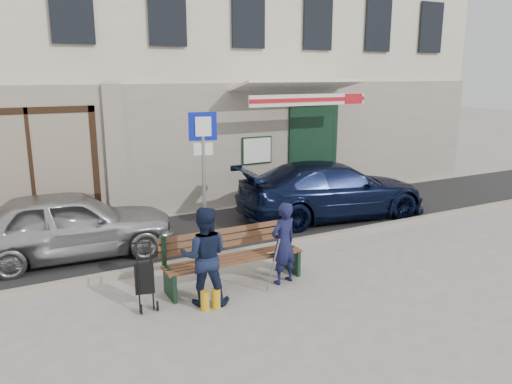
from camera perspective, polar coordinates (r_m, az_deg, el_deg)
ground at (r=8.48m, az=1.90°, el=-10.57°), size 80.00×80.00×0.00m
asphalt_lane at (r=11.09m, az=-6.12°, el=-4.72°), size 60.00×3.20×0.01m
curb at (r=9.68m, az=-2.55°, el=-7.05°), size 60.00×0.18×0.12m
building at (r=15.72m, az=-14.32°, el=18.63°), size 20.00×8.27×10.00m
car_silver at (r=10.09m, az=-20.49°, el=-3.48°), size 3.97×1.81×1.32m
car_navy at (r=12.25m, az=8.71°, el=0.25°), size 4.90×2.47×1.37m
parking_sign at (r=9.18m, az=-6.01°, el=3.45°), size 0.51×0.15×2.77m
bench at (r=8.34m, az=-2.82°, el=-7.59°), size 2.40×1.17×0.98m
man at (r=8.33m, az=3.15°, el=-5.86°), size 0.57×0.44×1.40m
woman at (r=7.61m, az=-5.93°, el=-7.29°), size 0.91×0.83×1.53m
stroller at (r=7.74m, az=-12.62°, el=-9.76°), size 0.34×0.44×0.99m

